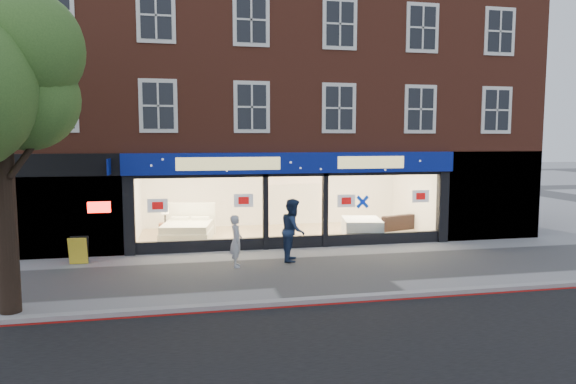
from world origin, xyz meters
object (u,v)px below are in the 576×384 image
object	(u,v)px
sofa	(394,222)
pedestrian_blue	(293,230)
display_bed	(188,230)
pedestrian_grey	(236,241)
mattress_stack	(362,228)
a_board	(79,250)

from	to	relation	value
sofa	pedestrian_blue	xyz separation A→B (m)	(-5.08, -4.08, 0.56)
display_bed	pedestrian_grey	bearing A→B (deg)	-61.54
display_bed	mattress_stack	bearing A→B (deg)	1.91
display_bed	pedestrian_blue	xyz separation A→B (m)	(3.16, -3.69, 0.52)
a_board	sofa	bearing A→B (deg)	17.50
display_bed	sofa	bearing A→B (deg)	12.74
a_board	pedestrian_grey	bearing A→B (deg)	-13.51
sofa	a_board	size ratio (longest dim) A/B	2.51
pedestrian_grey	display_bed	bearing A→B (deg)	21.60
display_bed	pedestrian_blue	size ratio (longest dim) A/B	1.25
mattress_stack	a_board	distance (m)	9.84
mattress_stack	pedestrian_grey	size ratio (longest dim) A/B	1.27
mattress_stack	pedestrian_grey	distance (m)	5.96
sofa	pedestrian_blue	world-z (taller)	pedestrian_blue
sofa	display_bed	bearing A→B (deg)	-16.11
display_bed	mattress_stack	distance (m)	6.46
pedestrian_blue	sofa	bearing A→B (deg)	-34.30
mattress_stack	sofa	xyz separation A→B (m)	(1.85, 1.30, -0.03)
pedestrian_grey	pedestrian_blue	xyz separation A→B (m)	(1.80, 0.40, 0.20)
sofa	pedestrian_grey	size ratio (longest dim) A/B	1.37
mattress_stack	a_board	size ratio (longest dim) A/B	2.34
sofa	pedestrian_grey	distance (m)	8.22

